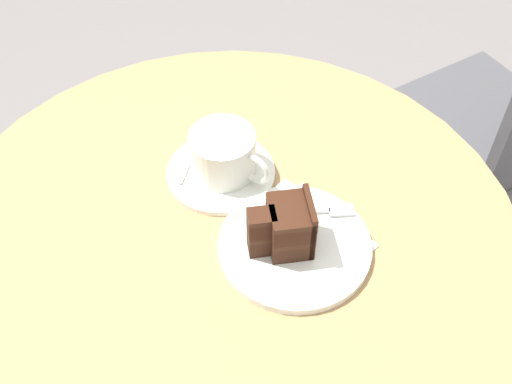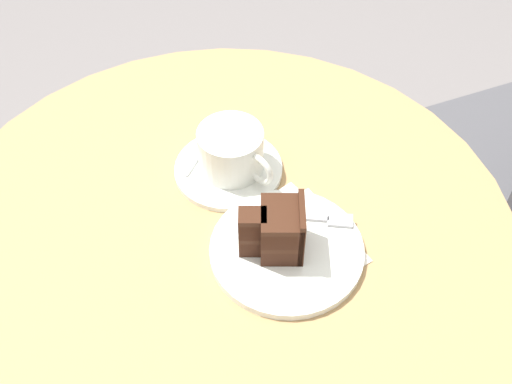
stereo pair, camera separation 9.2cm
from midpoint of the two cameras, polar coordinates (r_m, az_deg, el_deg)
cafe_table at (r=1.01m, az=-0.24°, el=-7.36°), size 0.86×0.86×0.71m
saucer at (r=0.99m, az=0.17°, el=1.90°), size 0.17×0.17×0.01m
coffee_cup at (r=0.96m, az=0.53°, el=3.61°), size 0.14×0.10×0.07m
teaspoon at (r=1.02m, az=-2.07°, el=3.84°), size 0.05×0.10×0.00m
cake_plate at (r=0.90m, az=5.68°, el=-5.35°), size 0.22×0.22×0.01m
cake_slice at (r=0.86m, az=5.04°, el=-3.55°), size 0.09×0.09×0.08m
fork at (r=0.93m, az=8.03°, el=-2.51°), size 0.13×0.10×0.00m
napkin at (r=0.91m, az=5.97°, el=-4.54°), size 0.20×0.19×0.00m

